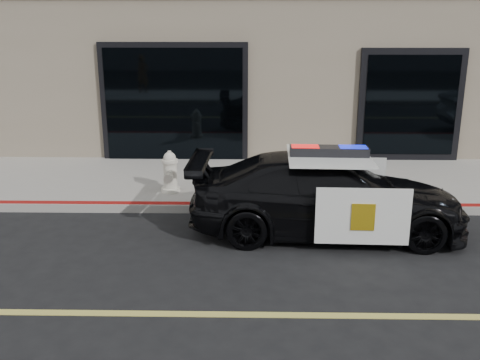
{
  "coord_description": "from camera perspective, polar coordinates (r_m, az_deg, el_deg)",
  "views": [
    {
      "loc": [
        0.79,
        -5.54,
        3.27
      ],
      "look_at": [
        0.63,
        2.2,
        1.0
      ],
      "focal_mm": 40.0,
      "sensor_mm": 36.0,
      "label": 1
    }
  ],
  "objects": [
    {
      "name": "ground",
      "position": [
        6.48,
        -6.19,
        -14.05
      ],
      "size": [
        120.0,
        120.0,
        0.0
      ],
      "primitive_type": "plane",
      "color": "black",
      "rests_on": "ground"
    },
    {
      "name": "sidewalk_n",
      "position": [
        11.28,
        -2.91,
        -0.14
      ],
      "size": [
        60.0,
        3.5,
        0.15
      ],
      "primitive_type": "cube",
      "color": "gray",
      "rests_on": "ground"
    },
    {
      "name": "police_car",
      "position": [
        8.65,
        9.26,
        -1.56
      ],
      "size": [
        2.18,
        4.51,
        1.43
      ],
      "color": "black",
      "rests_on": "ground"
    },
    {
      "name": "fire_hydrant",
      "position": [
        10.3,
        -7.47,
        0.76
      ],
      "size": [
        0.37,
        0.51,
        0.81
      ],
      "color": "silver",
      "rests_on": "sidewalk_n"
    }
  ]
}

